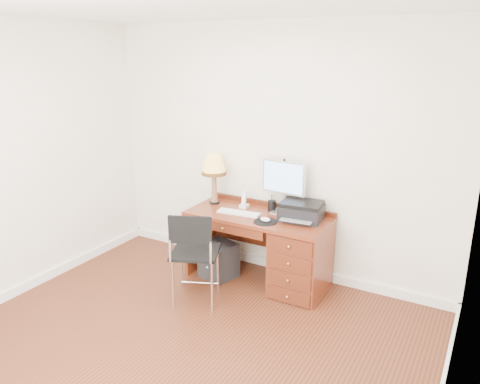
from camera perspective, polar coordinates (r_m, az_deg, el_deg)
The scene contains 12 objects.
ground at distance 4.18m, azimuth -7.16°, elevation -18.26°, with size 4.00×4.00×0.00m, color #3F1B0E.
room_shell at distance 4.59m, azimuth -2.39°, elevation -13.89°, with size 4.00×4.00×4.00m.
desk at distance 4.90m, azimuth 5.60°, elevation -7.08°, with size 1.50×0.67×0.75m.
monitor at distance 4.88m, azimuth 5.32°, elevation 1.42°, with size 0.49×0.17×0.56m.
keyboard at distance 4.92m, azimuth -0.16°, elevation -2.55°, with size 0.46×0.13×0.02m, color white.
mouse_pad at distance 4.69m, azimuth 3.11°, elevation -3.51°, with size 0.24×0.24×0.05m.
printer at distance 4.77m, azimuth 7.50°, elevation -2.28°, with size 0.45×0.37×0.19m.
leg_lamp at distance 5.15m, azimuth -3.20°, elevation 2.99°, with size 0.27×0.27×0.56m.
phone at distance 5.08m, azimuth 0.51°, elevation -1.36°, with size 0.09×0.09×0.18m.
pen_cup at distance 5.01m, azimuth 3.91°, elevation -1.66°, with size 0.09×0.09×0.11m, color black.
chair at distance 4.55m, azimuth -6.01°, elevation -6.76°, with size 0.59×0.60×0.95m.
equipment_box at distance 5.18m, azimuth -2.62°, elevation -8.30°, with size 0.33×0.33×0.39m, color black.
Camera 1 is at (2.09, -2.71, 2.41)m, focal length 35.00 mm.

